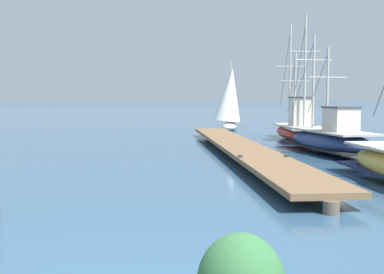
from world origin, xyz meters
name	(u,v)px	position (x,y,z in m)	size (l,w,h in m)	color
floating_dock	(241,147)	(5.57, 15.25, 0.36)	(3.72, 21.42, 0.53)	brown
fishing_boat_1	(331,139)	(9.66, 15.26, 0.63)	(2.33, 7.10, 5.36)	navy
fishing_boat_2	(296,128)	(10.62, 21.54, 0.70)	(3.06, 8.66, 6.83)	#AD2823
distant_sailboat	(230,99)	(8.92, 29.91, 2.24)	(2.85, 4.00, 5.03)	silver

